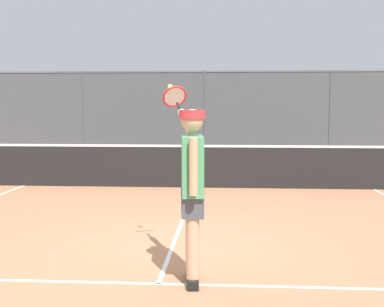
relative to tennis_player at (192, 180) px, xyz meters
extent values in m
plane|color=#B27551|center=(0.33, -1.07, -1.06)|extent=(60.00, 60.00, 0.00)
cube|color=white|center=(0.33, 0.10, -1.06)|extent=(6.15, 0.05, 0.01)
cube|color=white|center=(0.33, -2.95, -1.06)|extent=(0.05, 6.10, 0.01)
cylinder|color=#474C51|center=(-3.68, -11.17, 0.43)|extent=(0.07, 0.07, 2.97)
cylinder|color=#474C51|center=(0.33, -11.17, 0.43)|extent=(0.07, 0.07, 2.97)
cylinder|color=#474C51|center=(4.35, -11.17, 0.43)|extent=(0.07, 0.07, 2.97)
cylinder|color=#474C51|center=(0.33, -11.17, 1.87)|extent=(16.06, 0.05, 0.05)
cube|color=#474C51|center=(0.33, -11.17, 0.43)|extent=(16.06, 0.02, 2.97)
cube|color=#387A3D|center=(0.33, -11.82, 0.31)|extent=(19.06, 0.90, 2.74)
cube|color=silver|center=(0.33, -10.99, -0.98)|extent=(17.06, 0.18, 0.15)
cube|color=black|center=(0.33, -6.00, -0.60)|extent=(10.03, 0.02, 0.91)
cube|color=white|center=(0.33, -6.00, -0.12)|extent=(10.03, 0.04, 0.05)
cube|color=white|center=(0.33, -6.00, -0.60)|extent=(0.05, 0.04, 0.91)
cube|color=black|center=(-0.02, 0.16, -1.01)|extent=(0.14, 0.27, 0.09)
cylinder|color=tan|center=(-0.02, 0.16, -0.56)|extent=(0.13, 0.13, 0.82)
cube|color=black|center=(0.01, -0.12, -1.01)|extent=(0.14, 0.27, 0.09)
cylinder|color=tan|center=(0.01, -0.12, -0.56)|extent=(0.13, 0.13, 0.82)
cube|color=#474C56|center=(-0.01, 0.02, -0.22)|extent=(0.26, 0.45, 0.26)
cube|color=#4C9E6B|center=(-0.01, 0.02, 0.15)|extent=(0.26, 0.53, 0.60)
cylinder|color=tan|center=(-0.04, 0.33, 0.18)|extent=(0.08, 0.08, 0.55)
cylinder|color=tan|center=(0.09, -0.45, 0.57)|extent=(0.23, 0.40, 0.30)
sphere|color=tan|center=(-0.01, 0.02, 0.61)|extent=(0.23, 0.23, 0.23)
cylinder|color=red|center=(-0.01, 0.02, 0.67)|extent=(0.29, 0.29, 0.09)
cube|color=red|center=(0.01, -0.11, 0.64)|extent=(0.21, 0.22, 0.02)
cylinder|color=black|center=(0.19, -0.68, 0.74)|extent=(0.09, 0.17, 0.13)
torus|color=red|center=(0.26, -0.85, 0.86)|extent=(0.34, 0.28, 0.26)
cylinder|color=silver|center=(0.26, -0.85, 0.86)|extent=(0.28, 0.22, 0.21)
sphere|color=#C1D138|center=(0.33, -1.02, 0.98)|extent=(0.07, 0.07, 0.07)
camera|label=1|loc=(-0.34, 4.97, 0.74)|focal=46.36mm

